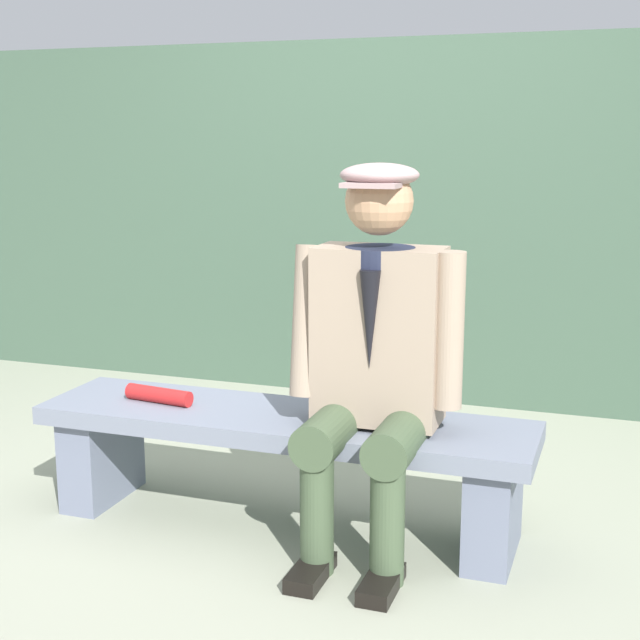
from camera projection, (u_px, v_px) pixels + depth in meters
ground_plane at (284, 525)px, 3.29m from camera, size 30.00×30.00×0.00m
bench at (283, 447)px, 3.23m from camera, size 1.78×0.45×0.42m
seated_man at (374, 348)px, 2.98m from camera, size 0.59×0.60×1.30m
rolled_magazine at (159, 395)px, 3.34m from camera, size 0.27×0.09×0.06m
stadium_wall at (408, 222)px, 4.79m from camera, size 12.00×0.24×1.87m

